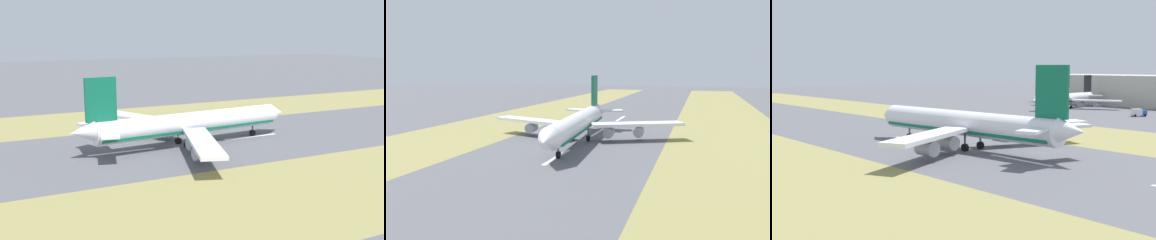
% 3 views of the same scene
% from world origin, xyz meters
% --- Properties ---
extents(ground_plane, '(800.00, 800.00, 0.00)m').
position_xyz_m(ground_plane, '(0.00, 0.00, 0.00)').
color(ground_plane, '#56565B').
extents(grass_median_west, '(40.00, 600.00, 0.01)m').
position_xyz_m(grass_median_west, '(-45.00, 0.00, 0.00)').
color(grass_median_west, olive).
rests_on(grass_median_west, ground).
extents(grass_median_east, '(40.00, 600.00, 0.01)m').
position_xyz_m(grass_median_east, '(45.00, 0.00, 0.00)').
color(grass_median_east, olive).
rests_on(grass_median_east, ground).
extents(centreline_dash_near, '(1.20, 18.00, 0.01)m').
position_xyz_m(centreline_dash_near, '(0.00, -55.56, 0.01)').
color(centreline_dash_near, silver).
rests_on(centreline_dash_near, ground).
extents(centreline_dash_mid, '(1.20, 18.00, 0.01)m').
position_xyz_m(centreline_dash_mid, '(0.00, -15.56, 0.01)').
color(centreline_dash_mid, silver).
rests_on(centreline_dash_mid, ground).
extents(centreline_dash_far, '(1.20, 18.00, 0.01)m').
position_xyz_m(centreline_dash_far, '(0.00, 24.44, 0.01)').
color(centreline_dash_far, silver).
rests_on(centreline_dash_far, ground).
extents(airplane_main_jet, '(63.93, 67.22, 20.20)m').
position_xyz_m(airplane_main_jet, '(1.03, 2.54, 6.02)').
color(airplane_main_jet, white).
rests_on(airplane_main_jet, ground).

